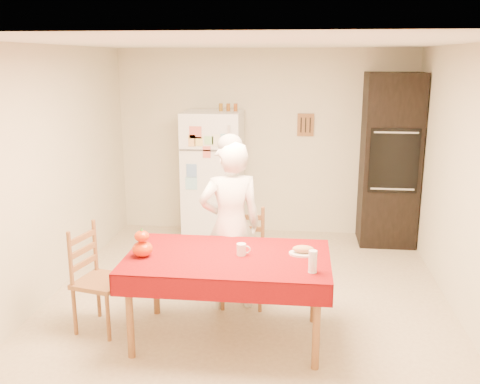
% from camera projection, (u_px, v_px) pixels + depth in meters
% --- Properties ---
extents(floor, '(4.50, 4.50, 0.00)m').
position_uv_depth(floor, '(248.00, 299.00, 5.41)').
color(floor, tan).
rests_on(floor, ground).
extents(room_shell, '(4.02, 4.52, 2.51)m').
position_uv_depth(room_shell, '(248.00, 140.00, 5.02)').
color(room_shell, beige).
rests_on(room_shell, ground).
extents(refrigerator, '(0.75, 0.74, 1.70)m').
position_uv_depth(refrigerator, '(213.00, 176.00, 7.09)').
color(refrigerator, white).
rests_on(refrigerator, floor).
extents(oven_cabinet, '(0.70, 0.62, 2.20)m').
position_uv_depth(oven_cabinet, '(390.00, 160.00, 6.82)').
color(oven_cabinet, black).
rests_on(oven_cabinet, floor).
extents(dining_table, '(1.70, 1.00, 0.76)m').
position_uv_depth(dining_table, '(228.00, 263.00, 4.48)').
color(dining_table, brown).
rests_on(dining_table, floor).
extents(chair_far, '(0.43, 0.41, 0.95)m').
position_uv_depth(chair_far, '(244.00, 253.00, 5.26)').
color(chair_far, brown).
rests_on(chair_far, floor).
extents(chair_left, '(0.48, 0.50, 0.95)m').
position_uv_depth(chair_left, '(95.00, 275.00, 4.72)').
color(chair_left, brown).
rests_on(chair_left, floor).
extents(seated_woman, '(0.69, 0.56, 1.64)m').
position_uv_depth(seated_woman, '(230.00, 226.00, 5.06)').
color(seated_woman, white).
rests_on(seated_woman, floor).
extents(coffee_mug, '(0.08, 0.08, 0.10)m').
position_uv_depth(coffee_mug, '(241.00, 249.00, 4.47)').
color(coffee_mug, silver).
rests_on(coffee_mug, dining_table).
extents(pumpkin_lower, '(0.17, 0.17, 0.13)m').
position_uv_depth(pumpkin_lower, '(142.00, 249.00, 4.44)').
color(pumpkin_lower, '#DD5C05').
rests_on(pumpkin_lower, dining_table).
extents(pumpkin_upper, '(0.12, 0.12, 0.09)m').
position_uv_depth(pumpkin_upper, '(142.00, 236.00, 4.41)').
color(pumpkin_upper, '#E43805').
rests_on(pumpkin_upper, pumpkin_lower).
extents(wine_glass, '(0.07, 0.07, 0.18)m').
position_uv_depth(wine_glass, '(313.00, 262.00, 4.10)').
color(wine_glass, white).
rests_on(wine_glass, dining_table).
extents(bread_plate, '(0.24, 0.24, 0.02)m').
position_uv_depth(bread_plate, '(303.00, 254.00, 4.49)').
color(bread_plate, white).
rests_on(bread_plate, dining_table).
extents(bread_loaf, '(0.18, 0.10, 0.06)m').
position_uv_depth(bread_loaf, '(303.00, 249.00, 4.48)').
color(bread_loaf, tan).
rests_on(bread_loaf, bread_plate).
extents(spice_jar_left, '(0.05, 0.05, 0.10)m').
position_uv_depth(spice_jar_left, '(221.00, 107.00, 6.91)').
color(spice_jar_left, '#895C18').
rests_on(spice_jar_left, refrigerator).
extents(spice_jar_mid, '(0.05, 0.05, 0.10)m').
position_uv_depth(spice_jar_mid, '(228.00, 107.00, 6.90)').
color(spice_jar_mid, brown).
rests_on(spice_jar_mid, refrigerator).
extents(spice_jar_right, '(0.05, 0.05, 0.10)m').
position_uv_depth(spice_jar_right, '(236.00, 107.00, 6.89)').
color(spice_jar_right, brown).
rests_on(spice_jar_right, refrigerator).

